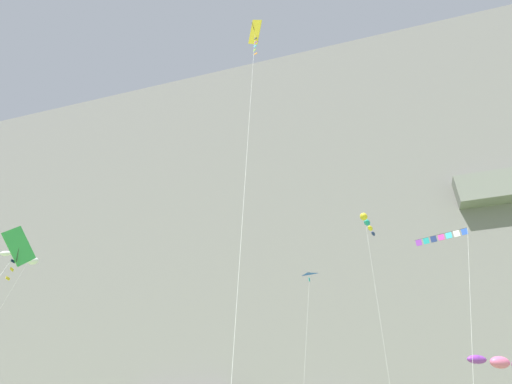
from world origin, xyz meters
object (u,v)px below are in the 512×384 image
Objects in this scene: kite_diamond_high_left at (254,41)px; kite_delta_mid_right at (308,284)px; kite_banner_upper_left at (444,251)px; kite_windsock_upper_right at (367,222)px; kite_diamond_high_right at (16,250)px; kite_windsock_high_center at (20,258)px.

kite_diamond_high_left is 1.50× the size of kite_delta_mid_right.
kite_banner_upper_left is at bearing -51.51° from kite_delta_mid_right.
kite_windsock_upper_right is (5.17, 21.54, -1.89)m from kite_diamond_high_left.
kite_diamond_high_left is at bearing -103.50° from kite_windsock_upper_right.
kite_banner_upper_left is 22.43m from kite_diamond_high_right.
kite_delta_mid_right is 1.25× the size of kite_banner_upper_left.
kite_windsock_upper_right is at bearing 9.31° from kite_delta_mid_right.
kite_windsock_high_center is (-32.26, -7.82, -3.15)m from kite_windsock_upper_right.
kite_windsock_upper_right is at bearing 13.62° from kite_windsock_high_center.
kite_delta_mid_right reaches higher than kite_banner_upper_left.
kite_diamond_high_left is 1.31× the size of kite_windsock_high_center.
kite_windsock_high_center is at bearing -165.41° from kite_delta_mid_right.
kite_banner_upper_left is 37.24m from kite_windsock_high_center.
kite_diamond_high_left is at bearing 11.84° from kite_diamond_high_right.
kite_diamond_high_left is at bearing -26.85° from kite_windsock_high_center.
kite_windsock_upper_right is at bearing 76.50° from kite_diamond_high_left.
kite_windsock_high_center is (-16.38, 15.96, 9.26)m from kite_diamond_high_right.
kite_windsock_high_center is at bearing 153.15° from kite_diamond_high_left.
kite_windsock_upper_right is 33.35m from kite_windsock_high_center.
kite_banner_upper_left is at bearing -73.89° from kite_windsock_upper_right.
kite_windsock_upper_right is 1.31× the size of kite_delta_mid_right.
kite_diamond_high_left reaches higher than kite_diamond_high_right.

